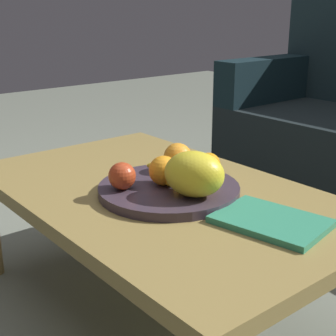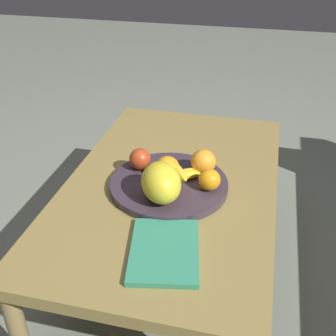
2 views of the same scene
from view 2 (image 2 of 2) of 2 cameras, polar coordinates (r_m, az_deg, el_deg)
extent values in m
plane|color=slate|center=(1.66, 0.43, -13.05)|extent=(8.00, 8.00, 0.00)
cube|color=olive|center=(1.43, 0.48, -2.51)|extent=(1.13, 0.69, 0.04)
cylinder|color=olive|center=(2.03, -4.57, 2.09)|extent=(0.05, 0.05, 0.35)
cylinder|color=olive|center=(1.31, -19.50, -20.34)|extent=(0.05, 0.05, 0.35)
cylinder|color=olive|center=(1.95, 12.82, -0.02)|extent=(0.05, 0.05, 0.35)
cylinder|color=#3A2E3B|center=(1.38, 0.00, -2.22)|extent=(0.39, 0.39, 0.03)
ellipsoid|color=yellow|center=(1.26, -0.88, -1.99)|extent=(0.19, 0.18, 0.12)
sphere|color=orange|center=(1.36, -0.11, -0.05)|extent=(0.08, 0.08, 0.08)
sphere|color=orange|center=(1.40, 4.79, 0.84)|extent=(0.08, 0.08, 0.08)
sphere|color=orange|center=(1.32, 5.62, -1.59)|extent=(0.07, 0.07, 0.07)
sphere|color=#B53D1C|center=(1.43, -3.80, 1.22)|extent=(0.07, 0.07, 0.07)
ellipsoid|color=yellow|center=(1.37, 1.68, -0.96)|extent=(0.12, 0.14, 0.03)
ellipsoid|color=yellow|center=(1.37, 1.67, -1.13)|extent=(0.11, 0.14, 0.03)
ellipsoid|color=gold|center=(1.35, 1.09, -0.16)|extent=(0.14, 0.12, 0.03)
cube|color=#328B68|center=(1.14, -0.50, -11.10)|extent=(0.28, 0.22, 0.02)
camera|label=1|loc=(1.12, -64.77, -1.95)|focal=53.21mm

